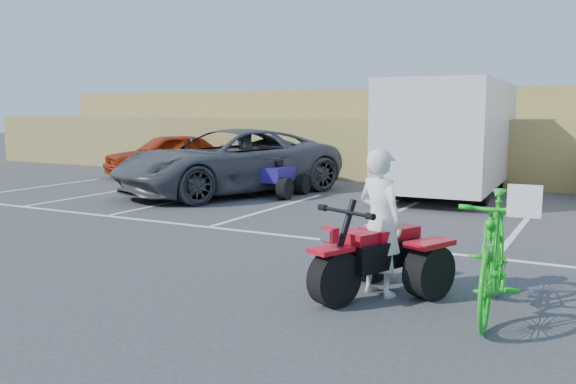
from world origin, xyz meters
The scene contains 11 objects.
ground centered at (0.00, 0.00, 0.00)m, with size 100.00×100.00×0.00m, color #343436.
parking_stripes centered at (0.87, 4.07, 0.00)m, with size 28.00×5.16×0.01m.
grass_embankment centered at (0.00, 15.48, 1.42)m, with size 40.00×8.50×3.10m.
red_trike_atv centered at (1.67, -0.31, 0.00)m, with size 1.33×1.77×1.15m, color #BB0A18, non-canonical shape.
rider centered at (1.73, -0.17, 0.91)m, with size 0.67×0.44×1.82m, color white.
green_dirt_bike centered at (3.10, -0.27, 0.69)m, with size 0.65×2.30×1.38m, color #14BF19.
grey_pickup centered at (-5.04, 6.65, 0.88)m, with size 2.93×6.36×1.77m, color #414448.
red_car centered at (-9.39, 9.38, 0.74)m, with size 1.76×4.36×1.49m, color #9A2208.
cargo_trailer centered at (0.34, 9.41, 1.63)m, with size 2.85×6.57×3.02m.
quad_atv_blue centered at (-3.66, 6.89, 0.00)m, with size 1.24×1.66×1.08m, color navy, non-canonical shape.
quad_atv_green centered at (-0.59, 8.04, 0.00)m, with size 0.96×1.28×0.84m, color #155F16, non-canonical shape.
Camera 1 is at (4.21, -7.22, 2.29)m, focal length 38.00 mm.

